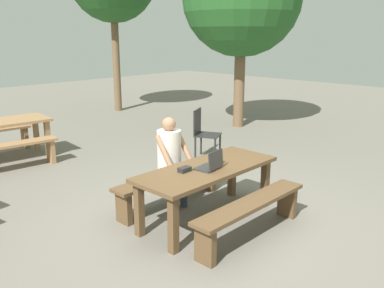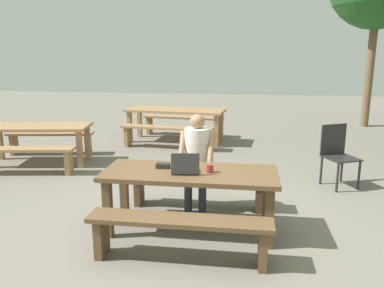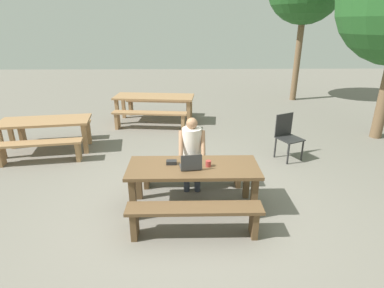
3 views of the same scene
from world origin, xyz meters
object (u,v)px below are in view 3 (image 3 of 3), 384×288
at_px(picnic_table_mid, 154,99).
at_px(picnic_table_rear, 45,125).
at_px(small_pouch, 172,162).
at_px(picnic_table_front, 193,172).
at_px(person_seated, 192,148).
at_px(laptop, 191,165).
at_px(plastic_chair, 287,135).
at_px(coffee_mug, 208,164).

xyz_separation_m(picnic_table_mid, picnic_table_rear, (-2.16, -2.10, -0.04)).
distance_m(small_pouch, picnic_table_rear, 3.61).
bearing_deg(picnic_table_front, person_seated, 90.64).
distance_m(laptop, picnic_table_rear, 3.94).
relative_size(laptop, small_pouch, 2.19).
bearing_deg(plastic_chair, picnic_table_mid, 112.82).
height_order(picnic_table_front, person_seated, person_seated).
height_order(laptop, person_seated, person_seated).
relative_size(picnic_table_front, laptop, 5.81).
xyz_separation_m(picnic_table_front, picnic_table_mid, (-0.99, 4.43, 0.05)).
xyz_separation_m(coffee_mug, picnic_table_rear, (-3.36, 2.34, -0.15)).
bearing_deg(laptop, coffee_mug, -171.50).
xyz_separation_m(coffee_mug, picnic_table_mid, (-1.21, 4.44, -0.10)).
distance_m(laptop, picnic_table_mid, 4.62).
bearing_deg(picnic_table_mid, person_seated, -69.60).
bearing_deg(plastic_chair, person_seated, -174.85).
distance_m(laptop, person_seated, 0.73).
distance_m(picnic_table_front, person_seated, 0.66).
relative_size(small_pouch, picnic_table_rear, 0.08).
relative_size(small_pouch, coffee_mug, 1.68).
xyz_separation_m(picnic_table_front, person_seated, (-0.01, 0.64, 0.13)).
xyz_separation_m(plastic_chair, picnic_table_rear, (-5.12, 0.48, 0.11)).
bearing_deg(plastic_chair, small_pouch, -168.52).
height_order(person_seated, plastic_chair, person_seated).
xyz_separation_m(laptop, picnic_table_mid, (-0.95, 4.52, -0.12)).
bearing_deg(small_pouch, plastic_chair, 37.67).
xyz_separation_m(picnic_table_front, plastic_chair, (1.98, 1.85, -0.11)).
relative_size(laptop, picnic_table_rear, 0.17).
bearing_deg(person_seated, picnic_table_mid, 104.51).
height_order(plastic_chair, picnic_table_rear, plastic_chair).
distance_m(coffee_mug, plastic_chair, 2.58).
relative_size(laptop, person_seated, 0.27).
bearing_deg(plastic_chair, coffee_mug, -159.53).
distance_m(person_seated, picnic_table_mid, 3.91).
distance_m(small_pouch, picnic_table_mid, 4.40).
xyz_separation_m(plastic_chair, picnic_table_mid, (-2.97, 2.58, 0.15)).
relative_size(plastic_chair, picnic_table_rear, 0.47).
bearing_deg(small_pouch, picnic_table_front, -13.89).
height_order(plastic_chair, picnic_table_mid, plastic_chair).
relative_size(picnic_table_front, plastic_chair, 2.07).
relative_size(coffee_mug, person_seated, 0.07).
distance_m(person_seated, picnic_table_rear, 3.56).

